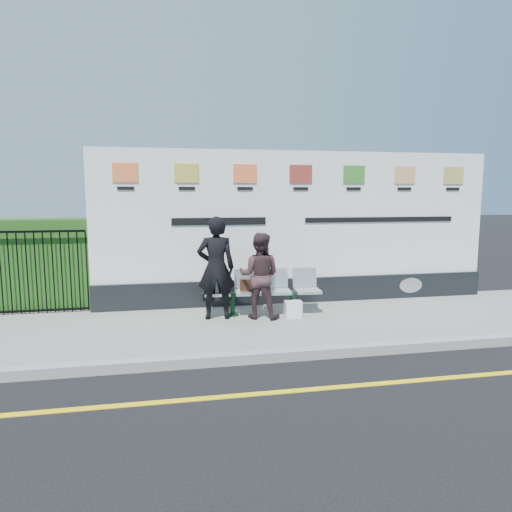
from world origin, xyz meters
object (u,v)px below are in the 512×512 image
(billboard, at_px, (299,238))
(bench, at_px, (263,303))
(woman_left, at_px, (216,268))
(woman_right, at_px, (259,276))

(billboard, height_order, bench, billboard)
(bench, xyz_separation_m, woman_left, (-0.85, -0.10, 0.67))
(bench, bearing_deg, woman_right, -114.14)
(bench, height_order, woman_left, woman_left)
(billboard, distance_m, bench, 1.66)
(billboard, bearing_deg, bench, -136.46)
(bench, xyz_separation_m, woman_right, (-0.10, -0.18, 0.53))
(woman_left, bearing_deg, bench, -170.91)
(bench, distance_m, woman_left, 1.09)
(billboard, distance_m, woman_right, 1.56)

